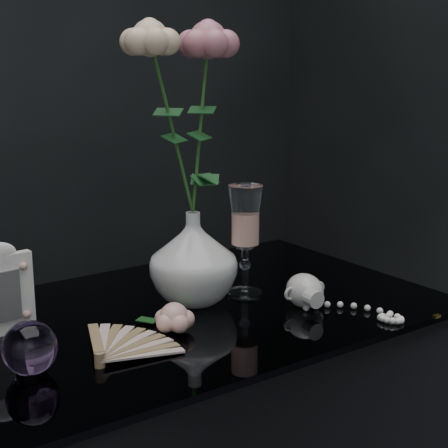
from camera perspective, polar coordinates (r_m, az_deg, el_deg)
vase at (r=1.27m, az=-2.56°, el=-2.80°), size 0.22×0.22×0.17m
wine_glass at (r=1.30m, az=1.78°, el=-1.41°), size 0.07×0.07×0.21m
paperweight at (r=1.03m, az=-15.85°, el=-9.88°), size 0.10×0.10×0.08m
paper_fan at (r=1.04m, az=-10.30°, el=-10.93°), size 0.30×0.26×0.03m
loose_rose at (r=1.15m, az=-4.18°, el=-7.76°), size 0.16×0.18×0.05m
pearl_jar at (r=1.27m, az=6.73°, el=-5.40°), size 0.24×0.25×0.07m
roses at (r=1.22m, az=-3.19°, el=9.93°), size 0.22×0.12×0.40m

